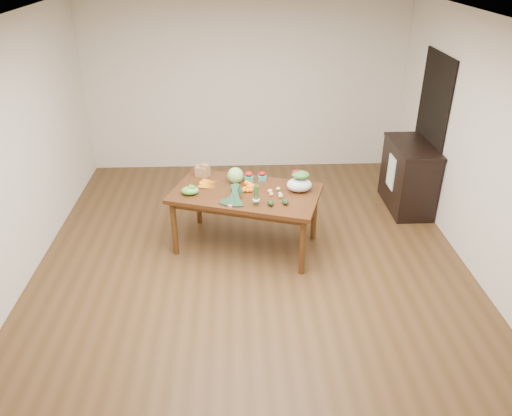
{
  "coord_description": "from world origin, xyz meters",
  "views": [
    {
      "loc": [
        -0.16,
        -4.78,
        3.34
      ],
      "look_at": [
        0.04,
        0.0,
        0.78
      ],
      "focal_mm": 35.0,
      "sensor_mm": 36.0,
      "label": 1
    }
  ],
  "objects_px": {
    "cabinet": "(408,176)",
    "kale_bunch": "(233,196)",
    "cabbage": "(235,175)",
    "salad_bag": "(299,182)",
    "asparagus_bundle": "(256,195)",
    "paper_bag": "(202,170)",
    "dining_table": "(246,219)",
    "mandarin_cluster": "(248,188)"
  },
  "relations": [
    {
      "from": "mandarin_cluster",
      "to": "asparagus_bundle",
      "type": "distance_m",
      "value": 0.38
    },
    {
      "from": "salad_bag",
      "to": "mandarin_cluster",
      "type": "bearing_deg",
      "value": 177.17
    },
    {
      "from": "cabinet",
      "to": "salad_bag",
      "type": "distance_m",
      "value": 1.95
    },
    {
      "from": "paper_bag",
      "to": "asparagus_bundle",
      "type": "height_order",
      "value": "asparagus_bundle"
    },
    {
      "from": "paper_bag",
      "to": "cabbage",
      "type": "height_order",
      "value": "cabbage"
    },
    {
      "from": "cabbage",
      "to": "mandarin_cluster",
      "type": "xyz_separation_m",
      "value": [
        0.15,
        -0.23,
        -0.06
      ]
    },
    {
      "from": "paper_bag",
      "to": "kale_bunch",
      "type": "xyz_separation_m",
      "value": [
        0.38,
        -0.75,
        0.01
      ]
    },
    {
      "from": "salad_bag",
      "to": "cabbage",
      "type": "bearing_deg",
      "value": 160.5
    },
    {
      "from": "dining_table",
      "to": "mandarin_cluster",
      "type": "xyz_separation_m",
      "value": [
        0.03,
        0.01,
        0.42
      ]
    },
    {
      "from": "cabinet",
      "to": "paper_bag",
      "type": "bearing_deg",
      "value": -170.4
    },
    {
      "from": "dining_table",
      "to": "kale_bunch",
      "type": "height_order",
      "value": "kale_bunch"
    },
    {
      "from": "salad_bag",
      "to": "asparagus_bundle",
      "type": "bearing_deg",
      "value": -147.73
    },
    {
      "from": "cabbage",
      "to": "asparagus_bundle",
      "type": "xyz_separation_m",
      "value": [
        0.23,
        -0.59,
        0.03
      ]
    },
    {
      "from": "kale_bunch",
      "to": "asparagus_bundle",
      "type": "distance_m",
      "value": 0.27
    },
    {
      "from": "salad_bag",
      "to": "dining_table",
      "type": "bearing_deg",
      "value": 178.58
    },
    {
      "from": "cabinet",
      "to": "mandarin_cluster",
      "type": "xyz_separation_m",
      "value": [
        -2.25,
        -0.93,
        0.32
      ]
    },
    {
      "from": "dining_table",
      "to": "cabinet",
      "type": "xyz_separation_m",
      "value": [
        2.28,
        0.95,
        0.1
      ]
    },
    {
      "from": "mandarin_cluster",
      "to": "cabbage",
      "type": "bearing_deg",
      "value": 122.22
    },
    {
      "from": "paper_bag",
      "to": "salad_bag",
      "type": "relative_size",
      "value": 0.71
    },
    {
      "from": "mandarin_cluster",
      "to": "kale_bunch",
      "type": "relative_size",
      "value": 0.45
    },
    {
      "from": "dining_table",
      "to": "cabbage",
      "type": "height_order",
      "value": "cabbage"
    },
    {
      "from": "asparagus_bundle",
      "to": "dining_table",
      "type": "bearing_deg",
      "value": 125.23
    },
    {
      "from": "cabbage",
      "to": "mandarin_cluster",
      "type": "bearing_deg",
      "value": -57.78
    },
    {
      "from": "cabbage",
      "to": "salad_bag",
      "type": "xyz_separation_m",
      "value": [
        0.75,
        -0.26,
        0.02
      ]
    },
    {
      "from": "kale_bunch",
      "to": "cabbage",
      "type": "bearing_deg",
      "value": 104.18
    },
    {
      "from": "dining_table",
      "to": "kale_bunch",
      "type": "xyz_separation_m",
      "value": [
        -0.15,
        -0.28,
        0.45
      ]
    },
    {
      "from": "cabbage",
      "to": "kale_bunch",
      "type": "relative_size",
      "value": 0.49
    },
    {
      "from": "kale_bunch",
      "to": "asparagus_bundle",
      "type": "bearing_deg",
      "value": 4.18
    },
    {
      "from": "dining_table",
      "to": "cabinet",
      "type": "relative_size",
      "value": 1.66
    },
    {
      "from": "cabinet",
      "to": "kale_bunch",
      "type": "height_order",
      "value": "cabinet"
    },
    {
      "from": "dining_table",
      "to": "asparagus_bundle",
      "type": "xyz_separation_m",
      "value": [
        0.11,
        -0.34,
        0.5
      ]
    },
    {
      "from": "paper_bag",
      "to": "mandarin_cluster",
      "type": "distance_m",
      "value": 0.73
    },
    {
      "from": "mandarin_cluster",
      "to": "dining_table",
      "type": "bearing_deg",
      "value": -154.45
    },
    {
      "from": "paper_bag",
      "to": "cabbage",
      "type": "distance_m",
      "value": 0.47
    },
    {
      "from": "cabinet",
      "to": "kale_bunch",
      "type": "distance_m",
      "value": 2.75
    },
    {
      "from": "kale_bunch",
      "to": "salad_bag",
      "type": "distance_m",
      "value": 0.83
    },
    {
      "from": "cabbage",
      "to": "kale_bunch",
      "type": "xyz_separation_m",
      "value": [
        -0.03,
        -0.53,
        -0.02
      ]
    },
    {
      "from": "kale_bunch",
      "to": "asparagus_bundle",
      "type": "height_order",
      "value": "asparagus_bundle"
    },
    {
      "from": "paper_bag",
      "to": "asparagus_bundle",
      "type": "distance_m",
      "value": 1.04
    },
    {
      "from": "cabinet",
      "to": "mandarin_cluster",
      "type": "distance_m",
      "value": 2.46
    },
    {
      "from": "cabbage",
      "to": "asparagus_bundle",
      "type": "distance_m",
      "value": 0.64
    },
    {
      "from": "mandarin_cluster",
      "to": "kale_bunch",
      "type": "xyz_separation_m",
      "value": [
        -0.18,
        -0.29,
        0.04
      ]
    }
  ]
}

